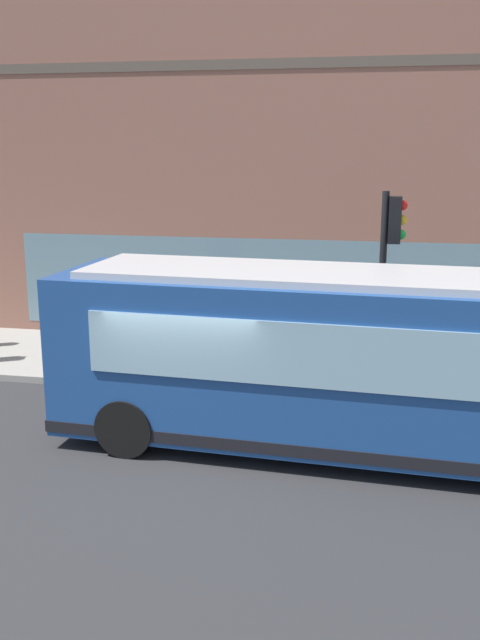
# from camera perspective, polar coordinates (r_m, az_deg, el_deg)

# --- Properties ---
(ground) EXTENTS (120.00, 120.00, 0.00)m
(ground) POSITION_cam_1_polar(r_m,az_deg,el_deg) (12.61, -3.77, -9.97)
(ground) COLOR #2D2D30
(sidewalk_curb) EXTENTS (3.87, 40.00, 0.15)m
(sidewalk_curb) POSITION_cam_1_polar(r_m,az_deg,el_deg) (16.74, 0.15, -3.62)
(sidewalk_curb) COLOR #9E9991
(sidewalk_curb) RESTS_ON ground
(building_corner) EXTENTS (8.69, 18.01, 12.63)m
(building_corner) POSITION_cam_1_polar(r_m,az_deg,el_deg) (22.19, 3.32, 16.89)
(building_corner) COLOR #8C5B4C
(building_corner) RESTS_ON ground
(city_bus_nearside) EXTENTS (3.10, 10.17, 3.07)m
(city_bus_nearside) POSITION_cam_1_polar(r_m,az_deg,el_deg) (12.05, 8.85, -3.37)
(city_bus_nearside) COLOR #1E478C
(city_bus_nearside) RESTS_ON ground
(traffic_light_near_corner) EXTENTS (0.32, 0.49, 4.07)m
(traffic_light_near_corner) POSITION_cam_1_polar(r_m,az_deg,el_deg) (14.32, 11.80, 5.08)
(traffic_light_near_corner) COLOR black
(traffic_light_near_corner) RESTS_ON sidewalk_curb
(fire_hydrant) EXTENTS (0.35, 0.35, 0.74)m
(fire_hydrant) POSITION_cam_1_polar(r_m,az_deg,el_deg) (17.10, 3.77, -1.75)
(fire_hydrant) COLOR yellow
(fire_hydrant) RESTS_ON sidewalk_curb
(pedestrian_walking_along_curb) EXTENTS (0.32, 0.32, 1.55)m
(pedestrian_walking_along_curb) POSITION_cam_1_polar(r_m,az_deg,el_deg) (16.22, 17.47, -1.32)
(pedestrian_walking_along_curb) COLOR black
(pedestrian_walking_along_curb) RESTS_ON sidewalk_curb
(newspaper_vending_box) EXTENTS (0.44, 0.43, 0.90)m
(newspaper_vending_box) POSITION_cam_1_polar(r_m,az_deg,el_deg) (16.24, -8.43, -2.37)
(newspaper_vending_box) COLOR #197233
(newspaper_vending_box) RESTS_ON sidewalk_curb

